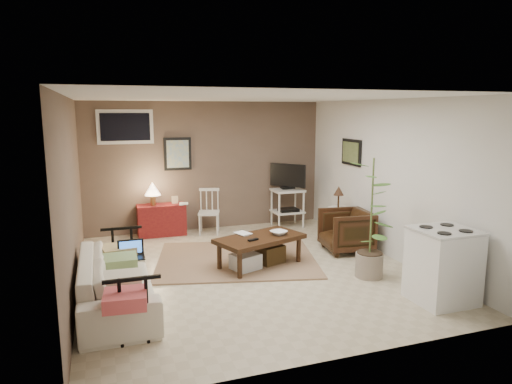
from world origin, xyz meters
name	(u,v)px	position (x,y,z in m)	size (l,w,h in m)	color
floor	(248,270)	(0.00, 0.00, 0.00)	(5.00, 5.00, 0.00)	#C1B293
art_back	(178,154)	(-0.55, 2.48, 1.45)	(0.50, 0.03, 0.60)	black
art_right	(351,152)	(2.23, 1.05, 1.52)	(0.03, 0.60, 0.45)	black
window	(125,127)	(-1.45, 2.48, 1.95)	(0.96, 0.03, 0.60)	silver
rug	(237,259)	(-0.03, 0.48, 0.01)	(2.35, 1.88, 0.02)	#957657
coffee_table	(259,249)	(0.20, 0.09, 0.26)	(1.40, 1.03, 0.47)	#32180D
sofa	(116,273)	(-1.80, -0.64, 0.40)	(2.04, 0.60, 0.80)	beige
sofa_pillows	(121,271)	(-1.75, -0.87, 0.49)	(0.39, 1.94, 0.14)	beige
sofa_end_rails	(127,276)	(-1.68, -0.64, 0.34)	(0.55, 2.04, 0.69)	black
laptop	(131,252)	(-1.60, -0.29, 0.52)	(0.31, 0.23, 0.21)	black
red_console	(161,217)	(-0.92, 2.27, 0.34)	(0.85, 0.38, 0.98)	maroon
spindle_chair	(209,213)	(-0.07, 2.13, 0.38)	(0.46, 0.46, 0.82)	silver
tv_stand	(288,194)	(1.50, 2.13, 0.65)	(0.58, 0.59, 1.23)	silver
side_table	(338,207)	(1.96, 0.98, 0.59)	(0.36, 0.36, 0.95)	silver
armchair	(346,229)	(1.76, 0.35, 0.37)	(0.72, 0.67, 0.74)	black
potted_plant	(371,214)	(1.47, -0.77, 0.88)	(0.41, 0.41, 1.65)	gray
stove	(443,265)	(1.83, -1.76, 0.44)	(0.68, 0.63, 0.89)	white
bowl	(279,227)	(0.50, 0.11, 0.56)	(0.23, 0.06, 0.23)	#32180D
book_table	(238,227)	(-0.07, 0.27, 0.57)	(0.18, 0.02, 0.24)	#32180D
book_console	(179,199)	(-0.60, 2.18, 0.67)	(0.16, 0.02, 0.21)	#32180D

